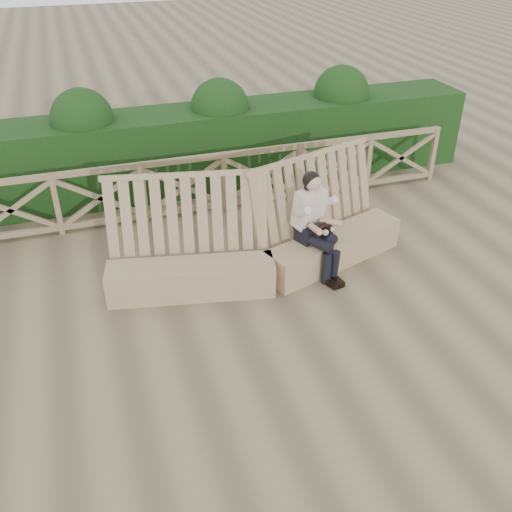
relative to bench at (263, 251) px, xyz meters
name	(u,v)px	position (x,y,z in m)	size (l,w,h in m)	color
ground	(244,334)	(-0.69, -1.26, -0.41)	(60.00, 60.00, 0.00)	brown
bench	(263,251)	(0.00, 0.00, 0.00)	(4.65, 1.45, 1.62)	#927D53
woman	(315,221)	(0.75, -0.11, 0.42)	(0.61, 1.01, 1.57)	black
guardrail	(184,187)	(-0.69, 2.24, 0.14)	(10.10, 0.09, 1.10)	#836C4C
hedge	(170,152)	(-0.69, 3.44, 0.34)	(12.00, 1.20, 1.50)	black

